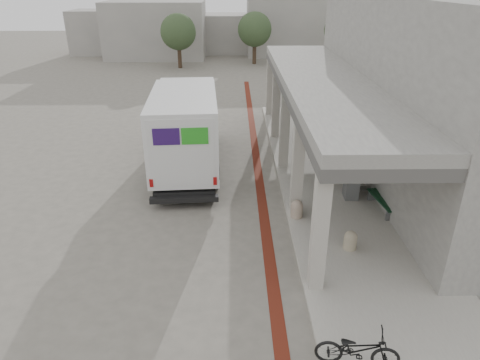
{
  "coord_description": "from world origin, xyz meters",
  "views": [
    {
      "loc": [
        -0.03,
        -12.59,
        7.51
      ],
      "look_at": [
        0.16,
        -0.05,
        1.6
      ],
      "focal_mm": 32.0,
      "sensor_mm": 36.0,
      "label": 1
    }
  ],
  "objects_px": {
    "utility_cabinet": "(351,184)",
    "bench": "(382,202)",
    "fedex_truck": "(186,126)",
    "bicycle_black": "(357,349)"
  },
  "relations": [
    {
      "from": "utility_cabinet",
      "to": "bicycle_black",
      "type": "xyz_separation_m",
      "value": [
        -1.8,
        -7.67,
        -0.08
      ]
    },
    {
      "from": "fedex_truck",
      "to": "bicycle_black",
      "type": "distance_m",
      "value": 11.95
    },
    {
      "from": "fedex_truck",
      "to": "utility_cabinet",
      "type": "bearing_deg",
      "value": -31.05
    },
    {
      "from": "fedex_truck",
      "to": "utility_cabinet",
      "type": "height_order",
      "value": "fedex_truck"
    },
    {
      "from": "bicycle_black",
      "to": "utility_cabinet",
      "type": "bearing_deg",
      "value": -3.74
    },
    {
      "from": "fedex_truck",
      "to": "bench",
      "type": "height_order",
      "value": "fedex_truck"
    },
    {
      "from": "utility_cabinet",
      "to": "bench",
      "type": "bearing_deg",
      "value": -45.44
    },
    {
      "from": "fedex_truck",
      "to": "bicycle_black",
      "type": "xyz_separation_m",
      "value": [
        4.57,
        -10.97,
        -1.27
      ]
    },
    {
      "from": "fedex_truck",
      "to": "bicycle_black",
      "type": "bearing_deg",
      "value": -71.06
    },
    {
      "from": "utility_cabinet",
      "to": "bicycle_black",
      "type": "bearing_deg",
      "value": -99.89
    }
  ]
}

